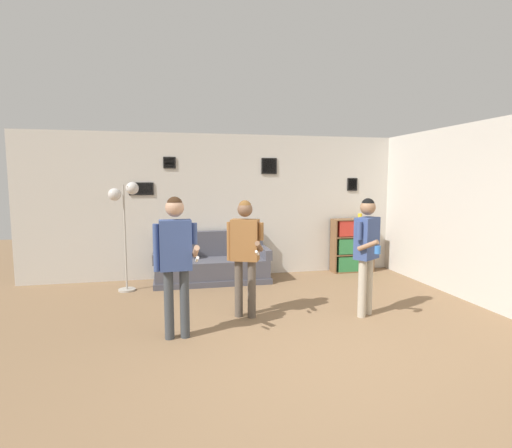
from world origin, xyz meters
TOP-DOWN VIEW (x-y plane):
  - ground_plane at (0.00, 0.00)m, footprint 20.00×20.00m
  - wall_back at (-0.00, 4.01)m, footprint 8.29×0.08m
  - wall_right at (2.98, 1.99)m, footprint 0.06×6.38m
  - couch at (-0.75, 3.60)m, footprint 2.06×0.80m
  - bookshelf at (2.10, 3.79)m, footprint 0.84×0.30m
  - floor_lamp at (-2.20, 3.28)m, footprint 0.49×0.28m
  - person_player_foreground_left at (-1.42, 1.06)m, footprint 0.51×0.44m
  - person_player_foreground_center at (-0.50, 1.60)m, footprint 0.46×0.56m
  - person_watcher_holding_cup at (1.11, 1.31)m, footprint 0.42×0.56m
  - drinking_cup at (2.25, 3.79)m, footprint 0.08×0.08m

SIDE VIEW (x-z plane):
  - ground_plane at x=0.00m, z-range 0.00..0.00m
  - couch at x=-0.75m, z-range -0.15..0.74m
  - bookshelf at x=2.10m, z-range 0.00..1.07m
  - person_player_foreground_center at x=-0.50m, z-range 0.17..1.75m
  - person_watcher_holding_cup at x=1.11m, z-range 0.18..1.78m
  - person_player_foreground_left at x=-1.42m, z-range 0.19..1.85m
  - drinking_cup at x=2.25m, z-range 1.07..1.17m
  - wall_right at x=2.98m, z-range 0.00..2.70m
  - wall_back at x=0.00m, z-range 0.00..2.70m
  - floor_lamp at x=-2.20m, z-range 0.52..2.33m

